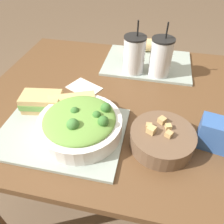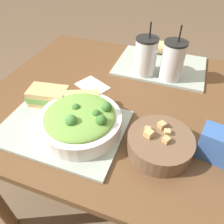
{
  "view_description": "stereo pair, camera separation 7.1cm",
  "coord_description": "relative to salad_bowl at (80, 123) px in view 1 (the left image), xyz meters",
  "views": [
    {
      "loc": [
        0.13,
        -0.71,
        1.33
      ],
      "look_at": [
        0.02,
        -0.2,
        0.86
      ],
      "focal_mm": 35.0,
      "sensor_mm": 36.0,
      "label": 1
    },
    {
      "loc": [
        0.2,
        -0.69,
        1.33
      ],
      "look_at": [
        0.02,
        -0.2,
        0.86
      ],
      "focal_mm": 35.0,
      "sensor_mm": 36.0,
      "label": 2
    }
  ],
  "objects": [
    {
      "name": "sandwich_near",
      "position": [
        -0.18,
        0.09,
        -0.01
      ],
      "size": [
        0.16,
        0.11,
        0.06
      ],
      "rotation": [
        0.0,
        0.0,
        0.16
      ],
      "color": "tan",
      "rests_on": "tray_near"
    },
    {
      "name": "tray_near",
      "position": [
        -0.07,
        -0.01,
        -0.05
      ],
      "size": [
        0.43,
        0.31,
        0.01
      ],
      "color": "#99A89E",
      "rests_on": "dining_table"
    },
    {
      "name": "drink_cup_dark",
      "position": [
        0.12,
        0.43,
        0.04
      ],
      "size": [
        0.1,
        0.1,
        0.24
      ],
      "color": "silver",
      "rests_on": "tray_far"
    },
    {
      "name": "napkin_folded",
      "position": [
        -0.07,
        0.26,
        -0.05
      ],
      "size": [
        0.17,
        0.15,
        0.0
      ],
      "color": "silver",
      "rests_on": "dining_table"
    },
    {
      "name": "tray_far",
      "position": [
        0.18,
        0.53,
        -0.05
      ],
      "size": [
        0.43,
        0.31,
        0.01
      ],
      "color": "#99A89E",
      "rests_on": "dining_table"
    },
    {
      "name": "drink_cup_red",
      "position": [
        0.24,
        0.43,
        0.04
      ],
      "size": [
        0.1,
        0.1,
        0.24
      ],
      "color": "silver",
      "rests_on": "tray_far"
    },
    {
      "name": "salad_bowl",
      "position": [
        0.0,
        0.0,
        0.0
      ],
      "size": [
        0.28,
        0.28,
        0.1
      ],
      "color": "white",
      "rests_on": "tray_near"
    },
    {
      "name": "soup_bowl",
      "position": [
        0.27,
        0.01,
        -0.02
      ],
      "size": [
        0.21,
        0.21,
        0.08
      ],
      "color": "brown",
      "rests_on": "dining_table"
    },
    {
      "name": "ground_plane",
      "position": [
        0.08,
        0.23,
        -0.82
      ],
      "size": [
        12.0,
        12.0,
        0.0
      ],
      "primitive_type": "plane",
      "color": "brown"
    },
    {
      "name": "baguette_far",
      "position": [
        0.12,
        0.65,
        -0.01
      ],
      "size": [
        0.14,
        0.08,
        0.07
      ],
      "rotation": [
        0.0,
        0.0,
        1.67
      ],
      "color": "tan",
      "rests_on": "tray_far"
    },
    {
      "name": "dining_table",
      "position": [
        0.08,
        0.23,
        -0.16
      ],
      "size": [
        1.12,
        0.95,
        0.77
      ],
      "color": "brown",
      "rests_on": "ground_plane"
    },
    {
      "name": "baguette_near",
      "position": [
        -0.07,
        0.11,
        -0.01
      ],
      "size": [
        0.18,
        0.13,
        0.07
      ],
      "rotation": [
        0.0,
        0.0,
        1.97
      ],
      "color": "tan",
      "rests_on": "tray_near"
    }
  ]
}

